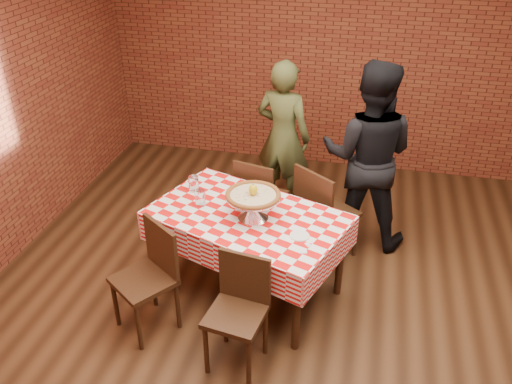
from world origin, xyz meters
TOP-DOWN VIEW (x-y plane):
  - ground at (0.00, 0.00)m, footprint 6.00×6.00m
  - back_wall at (0.00, 3.00)m, footprint 5.50×0.00m
  - table at (-0.53, 0.44)m, footprint 1.71×1.35m
  - tablecloth at (-0.53, 0.44)m, footprint 1.76×1.40m
  - pizza_stand at (-0.47, 0.41)m, footprint 0.56×0.56m
  - pizza at (-0.47, 0.41)m, footprint 0.56×0.56m
  - lemon at (-0.47, 0.41)m, footprint 0.09×0.09m
  - water_glass_left at (-0.93, 0.50)m, footprint 0.11×0.11m
  - water_glass_right at (-1.06, 0.71)m, footprint 0.11×0.11m
  - side_plate at (-0.08, 0.23)m, footprint 0.19×0.19m
  - sweetener_packet_a at (-0.02, 0.04)m, footprint 0.05×0.04m
  - sweetener_packet_b at (0.00, 0.14)m, footprint 0.06×0.06m
  - condiment_caddy at (-0.41, 0.69)m, footprint 0.13×0.13m
  - chair_near_left at (-1.18, -0.17)m, footprint 0.56×0.56m
  - chair_near_right at (-0.41, -0.37)m, footprint 0.43×0.43m
  - chair_far_left at (-0.58, 1.23)m, footprint 0.48×0.48m
  - chair_far_right at (0.06, 1.09)m, footprint 0.63×0.63m
  - diner_olive at (-0.50, 1.89)m, footprint 0.66×0.52m
  - diner_black at (0.35, 1.45)m, footprint 0.92×0.74m

SIDE VIEW (x-z plane):
  - ground at x=0.00m, z-range 0.00..0.00m
  - table at x=-0.53m, z-range 0.00..0.75m
  - chair_near_right at x=-0.41m, z-range 0.00..0.86m
  - chair_far_left at x=-0.58m, z-range 0.00..0.88m
  - chair_near_left at x=-1.18m, z-range 0.00..0.88m
  - chair_far_right at x=0.06m, z-range 0.00..0.93m
  - tablecloth at x=-0.53m, z-range 0.50..0.76m
  - sweetener_packet_a at x=-0.02m, z-range 0.76..0.76m
  - sweetener_packet_b at x=0.00m, z-range 0.76..0.76m
  - side_plate at x=-0.08m, z-range 0.76..0.77m
  - diner_olive at x=-0.50m, z-range 0.00..1.59m
  - water_glass_left at x=-0.93m, z-range 0.76..0.89m
  - water_glass_right at x=-1.06m, z-range 0.76..0.89m
  - condiment_caddy at x=-0.41m, z-range 0.76..0.90m
  - pizza_stand at x=-0.47m, z-range 0.76..0.95m
  - diner_black at x=0.35m, z-range 0.00..1.77m
  - pizza at x=-0.47m, z-range 0.94..0.97m
  - lemon at x=-0.47m, z-range 0.96..1.05m
  - back_wall at x=0.00m, z-range -1.30..4.20m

